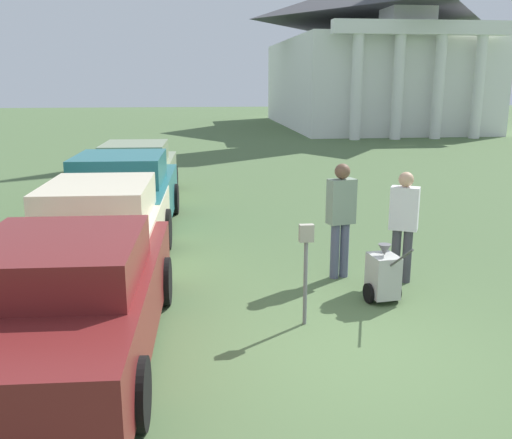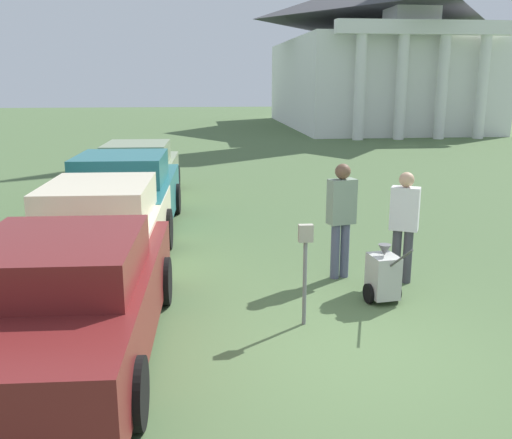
% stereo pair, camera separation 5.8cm
% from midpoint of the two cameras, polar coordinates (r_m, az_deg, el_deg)
% --- Properties ---
extents(ground_plane, '(120.00, 120.00, 0.00)m').
position_cam_midpoint_polar(ground_plane, '(6.85, 9.22, -12.96)').
color(ground_plane, '#4C663D').
extents(parked_car_maroon, '(2.19, 4.78, 1.45)m').
position_cam_midpoint_polar(parked_car_maroon, '(6.73, -18.24, -7.65)').
color(parked_car_maroon, maroon).
rests_on(parked_car_maroon, ground_plane).
extents(parked_car_cream, '(2.04, 4.77, 1.55)m').
position_cam_midpoint_polar(parked_car_cream, '(9.25, -14.90, -1.27)').
color(parked_car_cream, beige).
rests_on(parked_car_cream, ground_plane).
extents(parked_car_teal, '(2.22, 4.72, 1.61)m').
position_cam_midpoint_polar(parked_car_teal, '(12.02, -12.92, 2.35)').
color(parked_car_teal, '#23666B').
rests_on(parked_car_teal, ground_plane).
extents(parked_car_sage, '(2.05, 4.70, 1.49)m').
position_cam_midpoint_polar(parked_car_sage, '(15.17, -11.55, 4.56)').
color(parked_car_sage, gray).
rests_on(parked_car_sage, ground_plane).
extents(parking_meter, '(0.18, 0.09, 1.32)m').
position_cam_midpoint_polar(parking_meter, '(7.17, 5.18, -3.60)').
color(parking_meter, slate).
rests_on(parking_meter, ground_plane).
extents(person_worker, '(0.46, 0.32, 1.82)m').
position_cam_midpoint_polar(person_worker, '(8.93, 8.71, 0.62)').
color(person_worker, '#515670').
rests_on(person_worker, ground_plane).
extents(person_supervisor, '(0.47, 0.39, 1.72)m').
position_cam_midpoint_polar(person_supervisor, '(8.94, 14.77, -0.09)').
color(person_supervisor, '#3F3F47').
rests_on(person_supervisor, ground_plane).
extents(equipment_cart, '(0.50, 1.00, 1.00)m').
position_cam_midpoint_polar(equipment_cart, '(8.23, 12.79, -5.52)').
color(equipment_cart, '#B2B2AD').
rests_on(equipment_cart, ground_plane).
extents(church, '(11.11, 17.87, 21.92)m').
position_cam_midpoint_polar(church, '(39.33, 11.71, 16.44)').
color(church, white).
rests_on(church, ground_plane).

